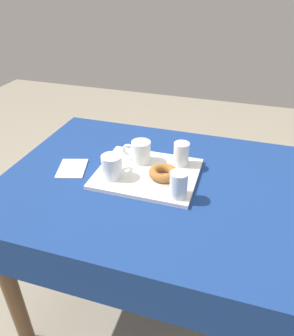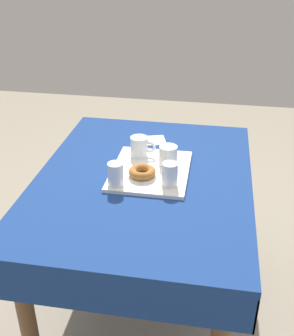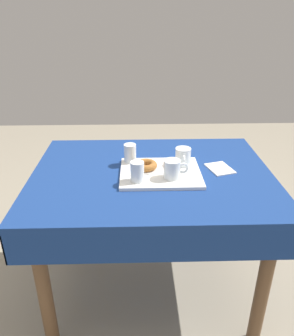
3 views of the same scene
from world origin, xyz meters
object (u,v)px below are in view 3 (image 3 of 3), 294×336
(paper_napkin, at_px, (220,169))
(water_glass_far, at_px, (130,154))
(donut_plate_left, at_px, (146,169))
(serving_tray, at_px, (160,173))
(tea_mug_right, at_px, (183,157))
(water_glass_near, at_px, (137,173))
(sugar_donut_left, at_px, (146,165))
(tea_mug_left, at_px, (172,170))
(dining_table, at_px, (152,193))

(paper_napkin, bearing_deg, water_glass_far, 171.62)
(donut_plate_left, height_order, paper_napkin, donut_plate_left)
(serving_tray, bearing_deg, donut_plate_left, 164.74)
(water_glass_far, xyz_separation_m, paper_napkin, (0.44, -0.07, -0.05))
(tea_mug_right, height_order, water_glass_far, water_glass_far)
(serving_tray, distance_m, tea_mug_right, 0.14)
(water_glass_near, bearing_deg, water_glass_far, 99.77)
(water_glass_near, distance_m, sugar_donut_left, 0.12)
(serving_tray, height_order, tea_mug_right, tea_mug_right)
(serving_tray, xyz_separation_m, water_glass_far, (-0.15, 0.11, 0.05))
(tea_mug_right, relative_size, water_glass_near, 1.24)
(serving_tray, distance_m, paper_napkin, 0.30)
(serving_tray, bearing_deg, water_glass_far, 142.16)
(tea_mug_left, xyz_separation_m, donut_plate_left, (-0.12, 0.09, -0.04))
(sugar_donut_left, bearing_deg, tea_mug_left, -36.11)
(tea_mug_right, relative_size, sugar_donut_left, 1.07)
(water_glass_near, height_order, water_glass_far, same)
(donut_plate_left, height_order, sugar_donut_left, sugar_donut_left)
(water_glass_far, height_order, paper_napkin, water_glass_far)
(dining_table, xyz_separation_m, donut_plate_left, (-0.03, -0.00, 0.14))
(tea_mug_left, bearing_deg, serving_tray, 126.10)
(dining_table, xyz_separation_m, serving_tray, (0.04, -0.02, 0.13))
(water_glass_far, bearing_deg, dining_table, -40.37)
(tea_mug_left, xyz_separation_m, tea_mug_right, (0.07, 0.14, 0.00))
(serving_tray, xyz_separation_m, tea_mug_right, (0.11, 0.07, 0.05))
(water_glass_far, bearing_deg, paper_napkin, -8.38)
(water_glass_far, bearing_deg, serving_tray, -37.84)
(serving_tray, xyz_separation_m, tea_mug_left, (0.05, -0.07, 0.05))
(dining_table, distance_m, tea_mug_left, 0.22)
(water_glass_near, bearing_deg, paper_napkin, 19.06)
(sugar_donut_left, bearing_deg, tea_mug_right, 14.92)
(serving_tray, relative_size, sugar_donut_left, 3.51)
(tea_mug_left, xyz_separation_m, water_glass_far, (-0.19, 0.18, -0.00))
(dining_table, xyz_separation_m, sugar_donut_left, (-0.03, -0.00, 0.16))
(dining_table, bearing_deg, donut_plate_left, -172.90)
(serving_tray, height_order, water_glass_near, water_glass_near)
(donut_plate_left, bearing_deg, water_glass_near, -110.17)
(serving_tray, bearing_deg, tea_mug_right, 30.57)
(water_glass_near, bearing_deg, tea_mug_right, 35.62)
(serving_tray, height_order, sugar_donut_left, sugar_donut_left)
(tea_mug_right, distance_m, paper_napkin, 0.19)
(serving_tray, height_order, paper_napkin, serving_tray)
(water_glass_near, height_order, donut_plate_left, water_glass_near)
(water_glass_near, bearing_deg, serving_tray, 40.27)
(serving_tray, distance_m, water_glass_far, 0.19)
(tea_mug_right, relative_size, water_glass_far, 1.24)
(dining_table, relative_size, serving_tray, 3.04)
(water_glass_near, bearing_deg, sugar_donut_left, 69.83)
(sugar_donut_left, relative_size, paper_napkin, 0.78)
(serving_tray, distance_m, donut_plate_left, 0.07)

